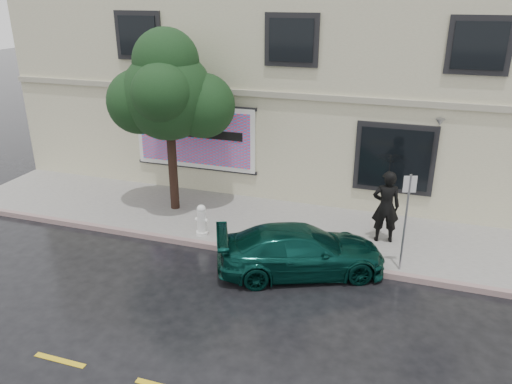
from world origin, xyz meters
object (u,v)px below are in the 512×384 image
(street_tree, at_px, (168,96))
(fire_hydrant, at_px, (202,220))
(pedestrian, at_px, (386,207))
(car, at_px, (301,251))

(street_tree, height_order, fire_hydrant, street_tree)
(pedestrian, bearing_deg, street_tree, -13.56)
(car, distance_m, pedestrian, 2.81)
(car, xyz_separation_m, street_tree, (-4.61, 2.30, 3.09))
(pedestrian, xyz_separation_m, fire_hydrant, (-4.85, -1.21, -0.57))
(pedestrian, bearing_deg, fire_hydrant, 2.43)
(car, bearing_deg, street_tree, 39.90)
(car, relative_size, fire_hydrant, 4.59)
(street_tree, distance_m, fire_hydrant, 3.76)
(car, bearing_deg, fire_hydrant, 50.51)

